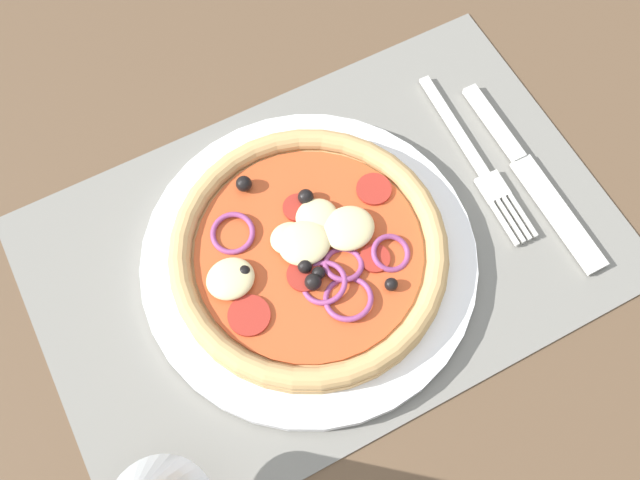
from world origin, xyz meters
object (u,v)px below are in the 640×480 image
(knife, at_px, (531,176))
(plate, at_px, (309,260))
(pizza, at_px, (309,252))
(fork, at_px, (479,165))

(knife, bearing_deg, plate, -94.92)
(plate, bearing_deg, knife, 174.70)
(plate, height_order, knife, plate)
(plate, bearing_deg, pizza, -43.60)
(fork, bearing_deg, pizza, -83.75)
(plate, relative_size, knife, 1.37)
(fork, height_order, knife, knife)
(pizza, relative_size, knife, 1.11)
(knife, bearing_deg, pizza, -94.93)
(plate, height_order, fork, plate)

